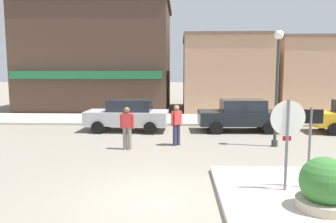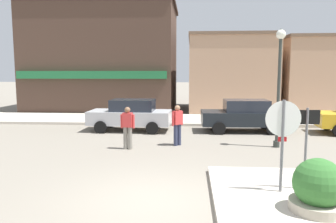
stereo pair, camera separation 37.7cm
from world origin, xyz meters
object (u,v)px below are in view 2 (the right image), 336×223
(planter, at_px, (318,191))
(pedestrian_crossing_near, at_px, (177,124))
(parked_car_second, at_px, (244,115))
(one_way_sign, at_px, (306,140))
(pedestrian_crossing_far, at_px, (128,127))
(parked_car_nearest, at_px, (131,115))
(stop_sign, at_px, (283,134))
(lamp_post, at_px, (279,71))

(planter, relative_size, pedestrian_crossing_near, 0.76)
(parked_car_second, bearing_deg, planter, -90.10)
(one_way_sign, distance_m, pedestrian_crossing_far, 6.67)
(parked_car_nearest, bearing_deg, stop_sign, -58.66)
(lamp_post, height_order, pedestrian_crossing_far, lamp_post)
(lamp_post, relative_size, parked_car_nearest, 1.12)
(stop_sign, relative_size, one_way_sign, 1.10)
(pedestrian_crossing_near, bearing_deg, planter, -63.93)
(lamp_post, distance_m, parked_car_nearest, 7.35)
(parked_car_nearest, relative_size, parked_car_second, 1.00)
(planter, distance_m, parked_car_nearest, 10.88)
(pedestrian_crossing_far, bearing_deg, planter, -48.34)
(pedestrian_crossing_near, bearing_deg, stop_sign, -63.37)
(lamp_post, xyz_separation_m, parked_car_nearest, (-6.31, 3.11, -2.15))
(parked_car_second, relative_size, pedestrian_crossing_near, 2.52)
(one_way_sign, bearing_deg, pedestrian_crossing_far, 139.81)
(one_way_sign, xyz_separation_m, pedestrian_crossing_far, (-5.08, 4.29, -0.46))
(lamp_post, height_order, pedestrian_crossing_near, lamp_post)
(parked_car_nearest, xyz_separation_m, parked_car_second, (5.54, 0.16, 0.00))
(lamp_post, xyz_separation_m, pedestrian_crossing_far, (-5.72, -0.73, -2.09))
(planter, xyz_separation_m, parked_car_nearest, (-5.52, 9.38, 0.25))
(stop_sign, xyz_separation_m, planter, (0.45, -1.05, -0.96))
(parked_car_second, bearing_deg, pedestrian_crossing_near, -133.72)
(stop_sign, bearing_deg, pedestrian_crossing_near, 116.63)
(parked_car_nearest, distance_m, parked_car_second, 5.54)
(stop_sign, height_order, pedestrian_crossing_far, stop_sign)
(planter, bearing_deg, lamp_post, 82.83)
(planter, distance_m, parked_car_second, 9.54)
(parked_car_nearest, bearing_deg, parked_car_second, 1.66)
(parked_car_nearest, bearing_deg, planter, -59.51)
(one_way_sign, bearing_deg, stop_sign, -161.65)
(stop_sign, relative_size, pedestrian_crossing_near, 1.43)
(stop_sign, xyz_separation_m, pedestrian_crossing_near, (-2.63, 5.25, -0.65))
(pedestrian_crossing_near, bearing_deg, parked_car_nearest, 128.40)
(parked_car_second, distance_m, pedestrian_crossing_far, 6.36)
(parked_car_second, distance_m, pedestrian_crossing_near, 4.48)
(lamp_post, bearing_deg, one_way_sign, -97.20)
(pedestrian_crossing_near, height_order, pedestrian_crossing_far, same)
(parked_car_second, bearing_deg, lamp_post, -76.74)
(planter, distance_m, lamp_post, 6.76)
(stop_sign, distance_m, parked_car_second, 8.53)
(parked_car_nearest, relative_size, pedestrian_crossing_near, 2.52)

